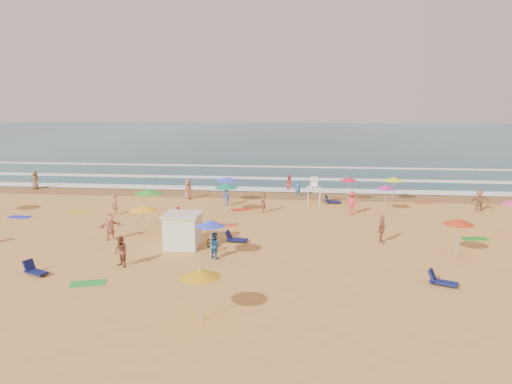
# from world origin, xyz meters

# --- Properties ---
(ground) EXTENTS (220.00, 220.00, 0.00)m
(ground) POSITION_xyz_m (0.00, 0.00, 0.00)
(ground) COLOR gold
(ground) RESTS_ON ground
(ocean) EXTENTS (220.00, 140.00, 0.18)m
(ocean) POSITION_xyz_m (0.00, 84.00, 0.00)
(ocean) COLOR #0C4756
(ocean) RESTS_ON ground
(wet_sand) EXTENTS (220.00, 220.00, 0.00)m
(wet_sand) POSITION_xyz_m (0.00, 12.50, 0.01)
(wet_sand) COLOR olive
(wet_sand) RESTS_ON ground
(surf_foam) EXTENTS (200.00, 18.70, 0.05)m
(surf_foam) POSITION_xyz_m (0.00, 21.32, 0.10)
(surf_foam) COLOR white
(surf_foam) RESTS_ON ground
(cabana) EXTENTS (2.00, 2.00, 2.00)m
(cabana) POSITION_xyz_m (-3.35, -4.86, 1.00)
(cabana) COLOR white
(cabana) RESTS_ON ground
(cabana_roof) EXTENTS (2.20, 2.20, 0.12)m
(cabana_roof) POSITION_xyz_m (-3.35, -4.86, 2.06)
(cabana_roof) COLOR silver
(cabana_roof) RESTS_ON cabana
(bicycle) EXTENTS (1.35, 1.55, 0.81)m
(bicycle) POSITION_xyz_m (-1.45, -5.16, 0.40)
(bicycle) COLOR black
(bicycle) RESTS_ON ground
(lifeguard_stand) EXTENTS (1.20, 1.20, 2.10)m
(lifeguard_stand) POSITION_xyz_m (4.72, 8.29, 1.05)
(lifeguard_stand) COLOR white
(lifeguard_stand) RESTS_ON ground
(beach_umbrellas) EXTENTS (58.44, 27.42, 0.76)m
(beach_umbrellas) POSITION_xyz_m (-0.40, -1.30, 2.14)
(beach_umbrellas) COLOR #364DF6
(beach_umbrellas) RESTS_ON ground
(loungers) EXTENTS (58.96, 20.68, 0.34)m
(loungers) POSITION_xyz_m (6.06, -3.96, 0.17)
(loungers) COLOR #101E50
(loungers) RESTS_ON ground
(towels) EXTENTS (41.00, 23.39, 0.03)m
(towels) POSITION_xyz_m (-0.15, -2.31, 0.01)
(towels) COLOR #B11623
(towels) RESTS_ON ground
(beachgoers) EXTENTS (48.01, 25.16, 2.11)m
(beachgoers) POSITION_xyz_m (0.37, 4.15, 0.85)
(beachgoers) COLOR #9F7249
(beachgoers) RESTS_ON ground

